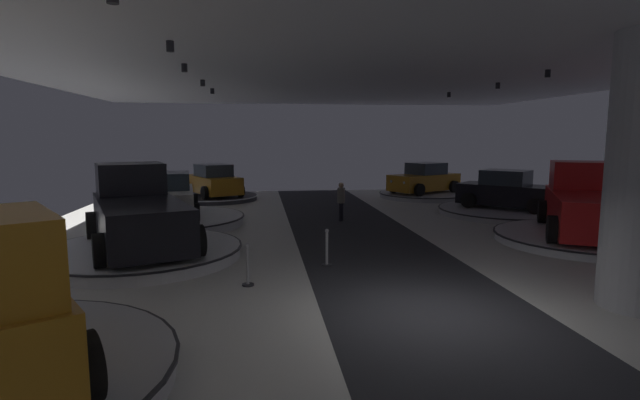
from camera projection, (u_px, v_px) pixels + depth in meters
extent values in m
cube|color=silver|center=(434.00, 315.00, 9.43)|extent=(24.00, 44.00, 0.05)
cube|color=#2D2D33|center=(434.00, 314.00, 9.42)|extent=(4.40, 44.00, 0.01)
cube|color=silver|center=(444.00, 20.00, 8.70)|extent=(24.00, 44.00, 0.10)
cylinder|color=black|center=(170.00, 46.00, 9.95)|extent=(0.16, 0.16, 0.22)
cylinder|color=black|center=(184.00, 68.00, 13.07)|extent=(0.16, 0.16, 0.22)
cylinder|color=black|center=(203.00, 83.00, 16.77)|extent=(0.16, 0.16, 0.22)
cylinder|color=black|center=(212.00, 91.00, 19.76)|extent=(0.16, 0.16, 0.22)
cylinder|color=black|center=(635.00, 56.00, 11.20)|extent=(0.16, 0.16, 0.22)
cylinder|color=black|center=(548.00, 73.00, 14.24)|extent=(0.16, 0.16, 0.22)
cylinder|color=black|center=(498.00, 86.00, 17.65)|extent=(0.16, 0.16, 0.22)
cylinder|color=black|center=(449.00, 95.00, 21.45)|extent=(0.16, 0.16, 0.22)
cylinder|color=#333338|center=(213.00, 198.00, 26.40)|extent=(4.77, 4.77, 0.26)
cylinder|color=white|center=(213.00, 196.00, 26.39)|extent=(4.87, 4.87, 0.05)
cube|color=#B77519|center=(213.00, 184.00, 26.31)|extent=(3.48, 4.56, 0.90)
cube|color=#2D3842|center=(213.00, 171.00, 26.08)|extent=(2.24, 2.40, 0.70)
cylinder|color=black|center=(187.00, 188.00, 26.97)|extent=(0.50, 0.71, 0.68)
cylinder|color=black|center=(220.00, 186.00, 28.07)|extent=(0.50, 0.71, 0.68)
cylinder|color=black|center=(205.00, 193.00, 24.61)|extent=(0.50, 0.71, 0.68)
cylinder|color=black|center=(241.00, 190.00, 25.71)|extent=(0.50, 0.71, 0.68)
sphere|color=white|center=(191.00, 180.00, 27.72)|extent=(0.18, 0.18, 0.18)
sphere|color=white|center=(208.00, 179.00, 28.26)|extent=(0.18, 0.18, 0.18)
cylinder|color=#B7B7BC|center=(424.00, 195.00, 27.52)|extent=(4.95, 4.95, 0.28)
cylinder|color=black|center=(424.00, 193.00, 27.51)|extent=(5.05, 5.05, 0.05)
cube|color=#B77519|center=(424.00, 182.00, 27.42)|extent=(4.55, 3.57, 0.90)
cube|color=#2D3842|center=(426.00, 169.00, 27.41)|extent=(2.41, 2.27, 0.70)
cylinder|color=black|center=(420.00, 190.00, 25.83)|extent=(0.70, 0.52, 0.68)
cylinder|color=black|center=(393.00, 187.00, 27.44)|extent=(0.70, 0.52, 0.68)
cylinder|color=black|center=(454.00, 187.00, 27.47)|extent=(0.70, 0.52, 0.68)
cylinder|color=black|center=(428.00, 184.00, 29.08)|extent=(0.70, 0.52, 0.68)
sphere|color=white|center=(405.00, 183.00, 25.82)|extent=(0.18, 0.18, 0.18)
sphere|color=white|center=(392.00, 181.00, 26.63)|extent=(0.18, 0.18, 0.18)
cylinder|color=silver|center=(170.00, 221.00, 18.84)|extent=(5.66, 5.66, 0.37)
cylinder|color=black|center=(170.00, 217.00, 18.82)|extent=(5.77, 5.77, 0.05)
cube|color=silver|center=(169.00, 201.00, 18.73)|extent=(2.39, 4.42, 0.90)
cube|color=#2D3842|center=(169.00, 181.00, 18.78)|extent=(1.82, 2.11, 0.70)
cylinder|color=black|center=(197.00, 212.00, 17.67)|extent=(0.32, 0.70, 0.68)
cylinder|color=black|center=(139.00, 214.00, 17.14)|extent=(0.32, 0.70, 0.68)
cylinder|color=black|center=(195.00, 202.00, 20.40)|extent=(0.32, 0.70, 0.68)
cylinder|color=black|center=(145.00, 204.00, 19.87)|extent=(0.32, 0.70, 0.68)
sphere|color=white|center=(182.00, 205.00, 16.88)|extent=(0.18, 0.18, 0.18)
sphere|color=white|center=(152.00, 206.00, 16.62)|extent=(0.18, 0.18, 0.18)
cylinder|color=#B7B7BC|center=(507.00, 211.00, 21.54)|extent=(5.94, 5.94, 0.27)
cylinder|color=black|center=(508.00, 209.00, 21.52)|extent=(6.06, 6.06, 0.05)
cube|color=black|center=(508.00, 195.00, 21.44)|extent=(4.20, 4.28, 0.90)
cube|color=#2D3842|center=(506.00, 178.00, 21.43)|extent=(2.44, 2.45, 0.70)
cylinder|color=black|center=(548.00, 201.00, 21.35)|extent=(0.63, 0.64, 0.68)
cylinder|color=black|center=(535.00, 206.00, 19.81)|extent=(0.63, 0.64, 0.68)
cylinder|color=black|center=(485.00, 196.00, 23.13)|extent=(0.63, 0.64, 0.68)
cylinder|color=black|center=(468.00, 200.00, 21.60)|extent=(0.63, 0.64, 0.68)
sphere|color=white|center=(561.00, 195.00, 20.52)|extent=(0.18, 0.18, 0.18)
sphere|color=white|center=(556.00, 197.00, 19.76)|extent=(0.18, 0.18, 0.18)
cylinder|color=silver|center=(585.00, 238.00, 15.74)|extent=(5.60, 5.60, 0.29)
cylinder|color=black|center=(585.00, 235.00, 15.73)|extent=(5.71, 5.71, 0.05)
cube|color=red|center=(587.00, 212.00, 15.63)|extent=(4.32, 5.67, 1.20)
cube|color=red|center=(581.00, 175.00, 17.07)|extent=(2.47, 2.39, 1.00)
cube|color=#28333D|center=(583.00, 177.00, 16.59)|extent=(1.59, 0.88, 0.75)
cylinder|color=black|center=(542.00, 211.00, 17.80)|extent=(0.64, 0.87, 0.84)
cylinder|color=black|center=(615.00, 215.00, 16.98)|extent=(0.64, 0.87, 0.84)
cylinder|color=black|center=(552.00, 229.00, 14.35)|extent=(0.64, 0.87, 0.84)
cylinder|color=silver|center=(141.00, 253.00, 13.68)|extent=(5.57, 5.56, 0.34)
cylinder|color=black|center=(141.00, 248.00, 13.67)|extent=(5.68, 5.68, 0.05)
cube|color=black|center=(140.00, 221.00, 13.56)|extent=(3.84, 5.70, 1.20)
cube|color=black|center=(131.00, 179.00, 14.92)|extent=(2.38, 2.26, 1.00)
cube|color=#28333D|center=(133.00, 181.00, 14.47)|extent=(1.66, 0.69, 0.75)
cylinder|color=black|center=(91.00, 225.00, 14.69)|extent=(0.56, 0.88, 0.84)
cylinder|color=black|center=(170.00, 219.00, 15.78)|extent=(0.56, 0.88, 0.84)
cylinder|color=black|center=(99.00, 251.00, 11.44)|extent=(0.56, 0.88, 0.84)
cylinder|color=black|center=(198.00, 241.00, 12.53)|extent=(0.56, 0.88, 0.84)
cylinder|color=black|center=(85.00, 367.00, 5.61)|extent=(0.68, 0.86, 0.84)
cylinder|color=black|center=(33.00, 289.00, 8.48)|extent=(0.68, 0.86, 0.84)
cylinder|color=black|center=(342.00, 211.00, 19.90)|extent=(0.14, 0.14, 0.80)
cylinder|color=black|center=(341.00, 212.00, 19.73)|extent=(0.14, 0.14, 0.80)
cylinder|color=#6B665B|center=(341.00, 195.00, 19.73)|extent=(0.32, 0.32, 0.62)
sphere|color=tan|center=(341.00, 185.00, 19.67)|extent=(0.22, 0.22, 0.22)
cylinder|color=#333338|center=(327.00, 265.00, 12.98)|extent=(0.28, 0.28, 0.04)
cylinder|color=#B2B2B7|center=(327.00, 248.00, 12.92)|extent=(0.07, 0.07, 0.96)
sphere|color=#B2B2B7|center=(327.00, 231.00, 12.86)|extent=(0.10, 0.10, 0.10)
cylinder|color=#333338|center=(248.00, 285.00, 11.24)|extent=(0.28, 0.28, 0.04)
cylinder|color=#B2B2B7|center=(248.00, 266.00, 11.18)|extent=(0.07, 0.07, 0.96)
sphere|color=#B2B2B7|center=(247.00, 245.00, 11.12)|extent=(0.10, 0.10, 0.10)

